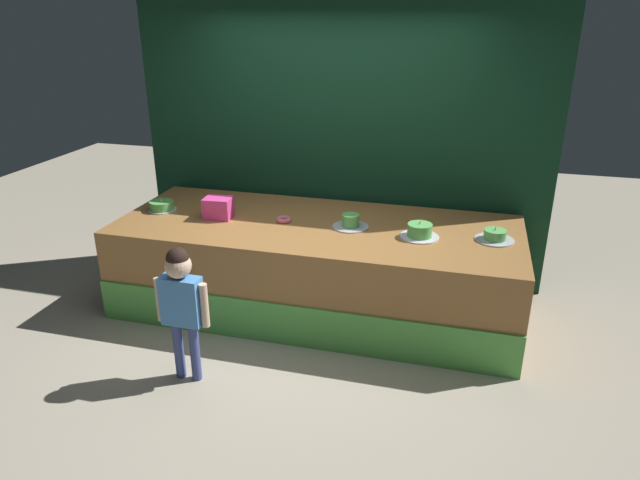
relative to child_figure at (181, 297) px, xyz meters
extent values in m
plane|color=#ADA38E|center=(0.62, 0.61, -0.67)|extent=(12.00, 12.00, 0.00)
cube|color=#9E6B38|center=(0.62, 1.30, -0.27)|extent=(3.45, 1.37, 0.79)
cube|color=#59B24C|center=(0.62, 0.60, -0.49)|extent=(3.45, 0.02, 0.36)
cube|color=#113823|center=(0.62, 2.08, 0.66)|extent=(3.93, 0.08, 2.66)
cylinder|color=#3F4C8C|center=(-0.06, 0.00, -0.44)|extent=(0.07, 0.07, 0.46)
cylinder|color=#3F4C8C|center=(0.06, 0.00, -0.44)|extent=(0.07, 0.07, 0.46)
cube|color=#4C8CD8|center=(0.00, 0.00, -0.03)|extent=(0.28, 0.13, 0.36)
cylinder|color=beige|center=(-0.17, 0.00, -0.04)|extent=(0.06, 0.06, 0.32)
cylinder|color=beige|center=(0.17, 0.00, -0.04)|extent=(0.06, 0.06, 0.32)
sphere|color=beige|center=(0.00, 0.00, 0.24)|extent=(0.18, 0.18, 0.18)
sphere|color=black|center=(0.00, 0.00, 0.29)|extent=(0.16, 0.16, 0.16)
cube|color=#EB429A|center=(-0.26, 1.22, 0.22)|extent=(0.25, 0.21, 0.18)
torus|color=pink|center=(0.32, 1.28, 0.15)|extent=(0.13, 0.13, 0.04)
cylinder|color=silver|center=(-0.85, 1.27, 0.13)|extent=(0.26, 0.26, 0.01)
cylinder|color=#59B259|center=(-0.85, 1.27, 0.17)|extent=(0.22, 0.22, 0.08)
cone|color=#F2E566|center=(-0.85, 1.27, 0.23)|extent=(0.02, 0.02, 0.04)
cylinder|color=silver|center=(0.91, 1.30, 0.13)|extent=(0.31, 0.31, 0.01)
cylinder|color=#59B259|center=(0.91, 1.30, 0.19)|extent=(0.15, 0.15, 0.10)
cylinder|color=silver|center=(1.50, 1.22, 0.13)|extent=(0.32, 0.32, 0.01)
cylinder|color=#59B259|center=(1.50, 1.22, 0.19)|extent=(0.20, 0.20, 0.10)
cone|color=#F2E566|center=(1.50, 1.22, 0.26)|extent=(0.02, 0.02, 0.04)
cylinder|color=silver|center=(2.08, 1.31, 0.13)|extent=(0.31, 0.31, 0.01)
cylinder|color=#59B259|center=(2.08, 1.31, 0.17)|extent=(0.18, 0.18, 0.08)
cone|color=#F2E566|center=(2.08, 1.31, 0.23)|extent=(0.02, 0.02, 0.04)
camera|label=1|loc=(1.83, -3.13, 1.85)|focal=32.08mm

